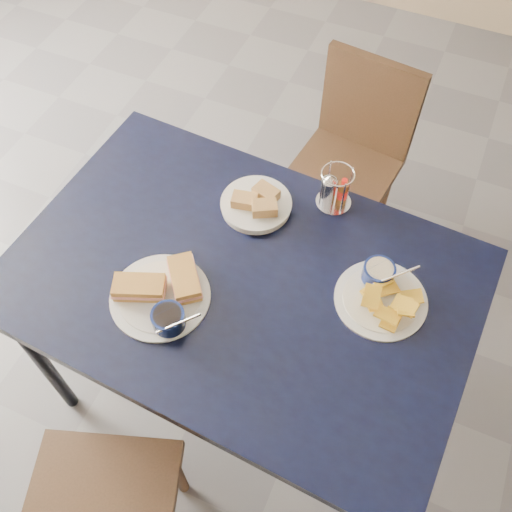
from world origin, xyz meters
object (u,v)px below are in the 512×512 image
at_px(dining_table, 241,288).
at_px(condiment_caddy, 334,190).
at_px(chair_far, 352,145).
at_px(bread_basket, 257,204).
at_px(sandwich_plate, 163,294).
at_px(plantain_plate, 381,290).

height_order(dining_table, condiment_caddy, condiment_caddy).
height_order(chair_far, condiment_caddy, condiment_caddy).
bearing_deg(condiment_caddy, chair_far, 97.23).
xyz_separation_m(chair_far, bread_basket, (-0.14, -0.66, 0.30)).
bearing_deg(sandwich_plate, dining_table, 41.91).
bearing_deg(bread_basket, dining_table, -76.86).
bearing_deg(sandwich_plate, bread_basket, 74.76).
distance_m(plantain_plate, bread_basket, 0.46).
height_order(chair_far, sandwich_plate, sandwich_plate).
bearing_deg(dining_table, chair_far, 85.07).
bearing_deg(chair_far, sandwich_plate, -103.06).
xyz_separation_m(chair_far, sandwich_plate, (-0.24, -1.06, 0.30)).
xyz_separation_m(dining_table, chair_far, (0.08, 0.91, -0.22)).
bearing_deg(dining_table, sandwich_plate, -138.09).
height_order(plantain_plate, condiment_caddy, condiment_caddy).
bearing_deg(plantain_plate, dining_table, -164.75).
bearing_deg(condiment_caddy, bread_basket, -150.47).
relative_size(sandwich_plate, plantain_plate, 1.18).
relative_size(sandwich_plate, bread_basket, 1.41).
xyz_separation_m(dining_table, condiment_caddy, (0.15, 0.36, 0.12)).
relative_size(bread_basket, condiment_caddy, 1.59).
xyz_separation_m(sandwich_plate, bread_basket, (0.11, 0.40, -0.00)).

